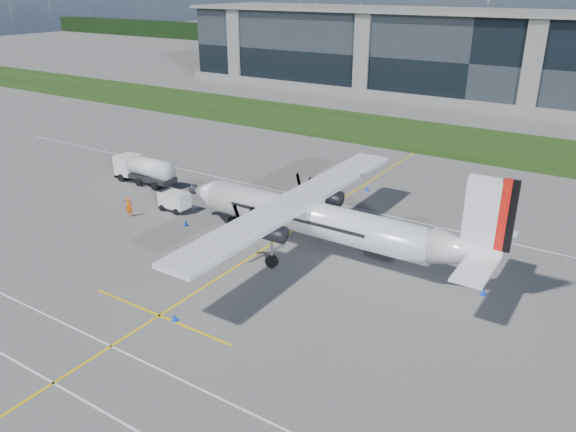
{
  "coord_description": "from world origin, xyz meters",
  "views": [
    {
      "loc": [
        27.19,
        -27.72,
        20.2
      ],
      "look_at": [
        4.44,
        7.29,
        2.75
      ],
      "focal_mm": 35.0,
      "sensor_mm": 36.0,
      "label": 1
    }
  ],
  "objects": [
    {
      "name": "fuel_tanker_truck",
      "position": [
        -17.78,
        12.24,
        1.45
      ],
      "size": [
        7.74,
        2.52,
        2.9
      ],
      "primitive_type": null,
      "color": "silver",
      "rests_on": "ground"
    },
    {
      "name": "safety_cone_nose_port",
      "position": [
        -5.61,
        5.95,
        0.25
      ],
      "size": [
        0.36,
        0.36,
        0.5
      ],
      "primitive_type": "cone",
      "color": "#0B36C1",
      "rests_on": "ground"
    },
    {
      "name": "baggage_tug",
      "position": [
        -9.01,
        8.16,
        0.92
      ],
      "size": [
        3.05,
        1.83,
        1.83
      ],
      "primitive_type": null,
      "color": "silver",
      "rests_on": "ground"
    },
    {
      "name": "terminal_building",
      "position": [
        0.0,
        80.0,
        7.5
      ],
      "size": [
        120.0,
        20.0,
        15.0
      ],
      "primitive_type": "cube",
      "color": "black",
      "rests_on": "ground"
    },
    {
      "name": "safety_cone_nose_stbd",
      "position": [
        -5.14,
        10.32,
        0.25
      ],
      "size": [
        0.36,
        0.36,
        0.5
      ],
      "primitive_type": "cone",
      "color": "#0B36C1",
      "rests_on": "ground"
    },
    {
      "name": "safety_cone_fwd",
      "position": [
        -8.24,
        7.79,
        0.25
      ],
      "size": [
        0.36,
        0.36,
        0.5
      ],
      "primitive_type": "cone",
      "color": "#0B36C1",
      "rests_on": "ground"
    },
    {
      "name": "safety_cone_tail",
      "position": [
        20.1,
        8.26,
        0.25
      ],
      "size": [
        0.36,
        0.36,
        0.5
      ],
      "primitive_type": "cone",
      "color": "#0B36C1",
      "rests_on": "ground"
    },
    {
      "name": "white_lane_line",
      "position": [
        0.0,
        -14.0,
        0.01
      ],
      "size": [
        90.0,
        0.15,
        0.01
      ],
      "primitive_type": "cube",
      "color": "white",
      "rests_on": "ground"
    },
    {
      "name": "safety_cone_stbdwing",
      "position": [
        4.08,
        23.08,
        0.25
      ],
      "size": [
        0.36,
        0.36,
        0.5
      ],
      "primitive_type": "cone",
      "color": "#0B36C1",
      "rests_on": "ground"
    },
    {
      "name": "safety_cone_portwing",
      "position": [
        4.27,
        -5.87,
        0.25
      ],
      "size": [
        0.36,
        0.36,
        0.5
      ],
      "primitive_type": "cone",
      "color": "#0B36C1",
      "rests_on": "ground"
    },
    {
      "name": "tree_line",
      "position": [
        0.0,
        140.0,
        3.0
      ],
      "size": [
        400.0,
        6.0,
        6.0
      ],
      "primitive_type": "cube",
      "color": "black",
      "rests_on": "ground"
    },
    {
      "name": "ground_crew_person",
      "position": [
        -11.53,
        4.78,
        1.01
      ],
      "size": [
        0.73,
        0.92,
        2.03
      ],
      "primitive_type": "imported",
      "rotation": [
        0.0,
        0.0,
        1.38
      ],
      "color": "#F25907",
      "rests_on": "ground"
    },
    {
      "name": "turboprop_aircraft",
      "position": [
        7.42,
        8.06,
        4.35
      ],
      "size": [
        27.96,
        29.0,
        8.7
      ],
      "primitive_type": null,
      "color": "white",
      "rests_on": "ground"
    },
    {
      "name": "yellow_taxiway_centerline",
      "position": [
        3.0,
        10.0,
        0.01
      ],
      "size": [
        0.2,
        70.0,
        0.01
      ],
      "primitive_type": "cube",
      "color": "yellow",
      "rests_on": "ground"
    },
    {
      "name": "ground",
      "position": [
        0.0,
        40.0,
        0.0
      ],
      "size": [
        400.0,
        400.0,
        0.0
      ],
      "primitive_type": "plane",
      "color": "#5E5C59",
      "rests_on": "ground"
    },
    {
      "name": "grass_strip",
      "position": [
        0.0,
        48.0,
        0.02
      ],
      "size": [
        400.0,
        18.0,
        0.04
      ],
      "primitive_type": "cube",
      "color": "#1B390F",
      "rests_on": "ground"
    }
  ]
}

